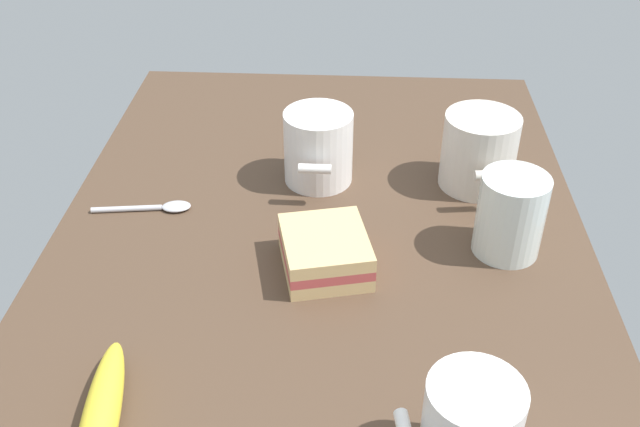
{
  "coord_description": "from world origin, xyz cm",
  "views": [
    {
      "loc": [
        69.09,
        3.82,
        54.15
      ],
      "look_at": [
        0.0,
        0.0,
        5.0
      ],
      "focal_mm": 40.62,
      "sensor_mm": 36.0,
      "label": 1
    }
  ],
  "objects_px": {
    "coffee_mug_spare": "(479,150)",
    "sandwich_main": "(325,252)",
    "banana": "(99,427)",
    "spoon": "(157,207)",
    "coffee_mug_milky": "(318,146)",
    "glass_of_milk": "(510,218)"
  },
  "relations": [
    {
      "from": "coffee_mug_milky",
      "to": "banana",
      "type": "height_order",
      "value": "coffee_mug_milky"
    },
    {
      "from": "coffee_mug_milky",
      "to": "glass_of_milk",
      "type": "bearing_deg",
      "value": 58.19
    },
    {
      "from": "sandwich_main",
      "to": "coffee_mug_spare",
      "type": "bearing_deg",
      "value": 134.28
    },
    {
      "from": "coffee_mug_milky",
      "to": "coffee_mug_spare",
      "type": "distance_m",
      "value": 0.21
    },
    {
      "from": "sandwich_main",
      "to": "spoon",
      "type": "distance_m",
      "value": 0.24
    },
    {
      "from": "glass_of_milk",
      "to": "banana",
      "type": "distance_m",
      "value": 0.48
    },
    {
      "from": "banana",
      "to": "sandwich_main",
      "type": "bearing_deg",
      "value": 143.29
    },
    {
      "from": "coffee_mug_spare",
      "to": "glass_of_milk",
      "type": "xyz_separation_m",
      "value": [
        0.14,
        0.02,
        -0.01
      ]
    },
    {
      "from": "coffee_mug_milky",
      "to": "glass_of_milk",
      "type": "relative_size",
      "value": 1.14
    },
    {
      "from": "coffee_mug_spare",
      "to": "spoon",
      "type": "distance_m",
      "value": 0.42
    },
    {
      "from": "sandwich_main",
      "to": "glass_of_milk",
      "type": "bearing_deg",
      "value": 102.11
    },
    {
      "from": "glass_of_milk",
      "to": "spoon",
      "type": "bearing_deg",
      "value": -97.65
    },
    {
      "from": "banana",
      "to": "coffee_mug_milky",
      "type": "bearing_deg",
      "value": 159.09
    },
    {
      "from": "banana",
      "to": "spoon",
      "type": "distance_m",
      "value": 0.35
    },
    {
      "from": "coffee_mug_spare",
      "to": "sandwich_main",
      "type": "distance_m",
      "value": 0.27
    },
    {
      "from": "sandwich_main",
      "to": "banana",
      "type": "height_order",
      "value": "sandwich_main"
    },
    {
      "from": "coffee_mug_milky",
      "to": "spoon",
      "type": "xyz_separation_m",
      "value": [
        0.08,
        -0.2,
        -0.05
      ]
    },
    {
      "from": "sandwich_main",
      "to": "spoon",
      "type": "relative_size",
      "value": 0.97
    },
    {
      "from": "coffee_mug_spare",
      "to": "banana",
      "type": "relative_size",
      "value": 0.61
    },
    {
      "from": "banana",
      "to": "coffee_mug_spare",
      "type": "bearing_deg",
      "value": 139.1
    },
    {
      "from": "glass_of_milk",
      "to": "coffee_mug_milky",
      "type": "bearing_deg",
      "value": -121.81
    },
    {
      "from": "spoon",
      "to": "sandwich_main",
      "type": "bearing_deg",
      "value": 64.86
    }
  ]
}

